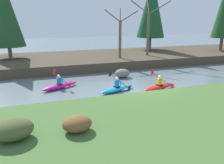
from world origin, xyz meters
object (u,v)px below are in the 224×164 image
Objects in this scene: kayaker_middle at (119,88)px; kayaker_lead at (161,86)px; kayaker_trailing at (61,85)px; boulder_midstream at (122,73)px.

kayaker_lead is at bearing -32.21° from kayaker_middle.
kayaker_lead and kayaker_trailing have the same top height.
kayaker_middle and kayaker_trailing have the same top height.
kayaker_lead reaches higher than boulder_midstream.
kayaker_trailing is 2.12× the size of boulder_midstream.
kayaker_lead is 1.03× the size of kayaker_trailing.
kayaker_middle is 2.16× the size of boulder_midstream.
kayaker_lead is 6.97m from kayaker_trailing.
kayaker_lead is at bearing -46.50° from kayaker_trailing.
kayaker_trailing is (-6.54, 2.39, 0.00)m from kayaker_lead.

